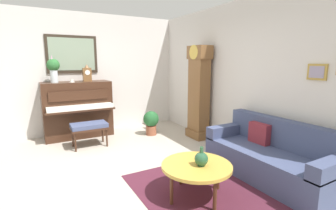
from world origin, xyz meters
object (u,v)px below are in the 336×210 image
object	(u,v)px
grandfather_clock	(199,95)
potted_plant	(151,121)
piano	(78,109)
mantel_clock	(87,74)
flower_vase	(53,68)
green_jug	(201,159)
coffee_table	(197,167)
couch	(271,157)
teacup	(72,81)
piano_bench	(89,127)

from	to	relation	value
grandfather_clock	potted_plant	distance (m)	1.26
piano	mantel_clock	xyz separation A→B (m)	(0.00, 0.24, 0.79)
flower_vase	green_jug	xyz separation A→B (m)	(3.44, 1.30, -1.04)
potted_plant	coffee_table	bearing A→B (deg)	-13.61
couch	green_jug	distance (m)	1.26
grandfather_clock	green_jug	xyz separation A→B (m)	(2.03, -1.45, -0.45)
coffee_table	grandfather_clock	bearing A→B (deg)	143.17
piano	mantel_clock	world-z (taller)	mantel_clock
flower_vase	potted_plant	world-z (taller)	flower_vase
grandfather_clock	flower_vase	size ratio (longest dim) A/B	3.50
grandfather_clock	coffee_table	size ratio (longest dim) A/B	2.31
coffee_table	teacup	xyz separation A→B (m)	(-3.28, -0.93, 0.87)
piano_bench	potted_plant	size ratio (longest dim) A/B	1.25
piano	couch	size ratio (longest dim) A/B	0.76
piano	grandfather_clock	bearing A→B (deg)	58.63
grandfather_clock	potted_plant	xyz separation A→B (m)	(-0.70, -0.83, -0.64)
teacup	green_jug	xyz separation A→B (m)	(3.33, 0.96, -0.75)
piano_bench	teacup	bearing A→B (deg)	-167.64
grandfather_clock	green_jug	distance (m)	2.53
mantel_clock	teacup	world-z (taller)	mantel_clock
coffee_table	piano	bearing A→B (deg)	-166.17
teacup	coffee_table	bearing A→B (deg)	15.88
couch	green_jug	size ratio (longest dim) A/B	7.92
flower_vase	couch	bearing A→B (deg)	36.13
flower_vase	green_jug	bearing A→B (deg)	20.65
flower_vase	potted_plant	distance (m)	2.39
couch	mantel_clock	distance (m)	4.09
piano	couch	world-z (taller)	piano
piano	flower_vase	xyz separation A→B (m)	(0.00, -0.43, 0.93)
couch	teacup	distance (m)	4.14
coffee_table	green_jug	size ratio (longest dim) A/B	3.67
teacup	green_jug	bearing A→B (deg)	16.06
grandfather_clock	couch	xyz separation A→B (m)	(2.07, -0.21, -0.65)
mantel_clock	green_jug	bearing A→B (deg)	10.20
couch	coffee_table	size ratio (longest dim) A/B	2.16
coffee_table	mantel_clock	world-z (taller)	mantel_clock
coffee_table	green_jug	distance (m)	0.13
piano	couch	distance (m)	4.08
piano	piano_bench	size ratio (longest dim) A/B	2.06
piano	mantel_clock	bearing A→B (deg)	89.34
couch	grandfather_clock	bearing A→B (deg)	174.28
green_jug	potted_plant	bearing A→B (deg)	167.21
mantel_clock	potted_plant	xyz separation A→B (m)	(0.71, 1.24, -1.10)
teacup	couch	bearing A→B (deg)	33.14
piano	green_jug	world-z (taller)	piano
flower_vase	teacup	distance (m)	0.46
grandfather_clock	flower_vase	distance (m)	3.14
grandfather_clock	coffee_table	bearing A→B (deg)	-36.83
piano	coffee_table	world-z (taller)	piano
mantel_clock	green_jug	world-z (taller)	mantel_clock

